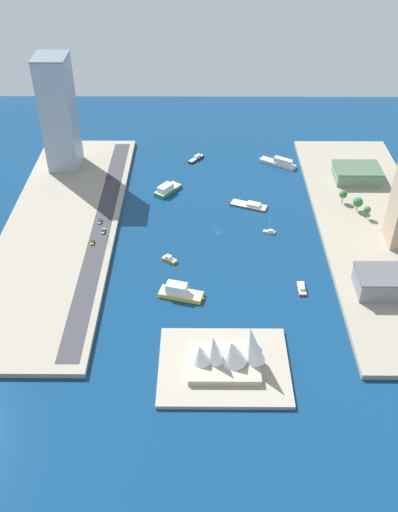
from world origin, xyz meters
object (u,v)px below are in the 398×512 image
object	(u,v)px
water_taxi_orange	(170,259)
pickup_red	(109,176)
ferry_green_doubledeck	(167,189)
sedan_silver	(100,221)
terminal_long_green	(357,173)
tower_tall_glass	(59,114)
barge_flat_brown	(250,205)
tugboat_red	(302,288)
warehouse_low_gray	(383,282)
patrol_launch_navy	(196,158)
sailboat_small_white	(269,232)
taxi_yellow_cab	(92,242)
opera_landmark	(228,354)
van_white	(103,231)
traffic_light_waterfront	(108,238)
ferry_white_commuter	(280,162)
ferry_yellow_fast	(179,292)

from	to	relation	value
water_taxi_orange	pickup_red	distance (m)	104.68
ferry_green_doubledeck	sedan_silver	xyz separation A→B (m)	(40.18, 42.12, 1.50)
terminal_long_green	tower_tall_glass	world-z (taller)	tower_tall_glass
terminal_long_green	barge_flat_brown	bearing A→B (deg)	22.66
tugboat_red	warehouse_low_gray	xyz separation A→B (m)	(-41.89, 3.79, 7.72)
patrol_launch_navy	sailboat_small_white	distance (m)	107.32
terminal_long_green	taxi_yellow_cab	world-z (taller)	terminal_long_green
terminal_long_green	sedan_silver	distance (m)	181.79
taxi_yellow_cab	barge_flat_brown	bearing A→B (deg)	-154.57
taxi_yellow_cab	opera_landmark	bearing A→B (deg)	129.35
tower_tall_glass	taxi_yellow_cab	size ratio (longest dim) A/B	16.85
sedan_silver	pickup_red	bearing A→B (deg)	-87.72
water_taxi_orange	pickup_red	bearing A→B (deg)	-62.88
patrol_launch_navy	terminal_long_green	world-z (taller)	terminal_long_green
van_white	taxi_yellow_cab	size ratio (longest dim) A/B	1.08
water_taxi_orange	ferry_green_doubledeck	world-z (taller)	ferry_green_doubledeck
terminal_long_green	van_white	distance (m)	182.07
van_white	sedan_silver	size ratio (longest dim) A/B	1.04
sedan_silver	traffic_light_waterfront	xyz separation A→B (m)	(-8.59, 23.59, 3.44)
water_taxi_orange	opera_landmark	xyz separation A→B (m)	(-30.92, 81.29, 8.26)
barge_flat_brown	van_white	bearing A→B (deg)	20.54
sailboat_small_white	van_white	bearing A→B (deg)	2.31
taxi_yellow_cab	opera_landmark	xyz separation A→B (m)	(-77.57, 94.62, 5.62)
tower_tall_glass	ferry_white_commuter	bearing A→B (deg)	-177.70
sailboat_small_white	taxi_yellow_cab	xyz separation A→B (m)	(107.49, 15.77, 2.98)
patrol_launch_navy	traffic_light_waterfront	world-z (taller)	traffic_light_waterfront
opera_landmark	tugboat_red	bearing A→B (deg)	-127.03
taxi_yellow_cab	sedan_silver	distance (m)	22.55
water_taxi_orange	patrol_launch_navy	bearing A→B (deg)	-96.48
pickup_red	opera_landmark	xyz separation A→B (m)	(-78.63, 174.43, 5.69)
sailboat_small_white	warehouse_low_gray	distance (m)	79.86
patrol_launch_navy	taxi_yellow_cab	size ratio (longest dim) A/B	3.06
ferry_yellow_fast	sailboat_small_white	distance (m)	80.53
sedan_silver	traffic_light_waterfront	distance (m)	25.34
ferry_green_doubledeck	sedan_silver	size ratio (longest dim) A/B	4.39
barge_flat_brown	ferry_green_doubledeck	distance (m)	58.92
tugboat_red	tower_tall_glass	world-z (taller)	tower_tall_glass
ferry_green_doubledeck	pickup_red	xyz separation A→B (m)	(42.47, -15.18, 1.48)
ferry_white_commuter	warehouse_low_gray	bearing A→B (deg)	104.84
ferry_yellow_fast	ferry_white_commuter	bearing A→B (deg)	-115.19
opera_landmark	pickup_red	bearing A→B (deg)	-65.74
water_taxi_orange	taxi_yellow_cab	distance (m)	48.59
taxi_yellow_cab	terminal_long_green	bearing A→B (deg)	-155.78
pickup_red	warehouse_low_gray	bearing A→B (deg)	143.20
barge_flat_brown	pickup_red	distance (m)	104.04
ferry_yellow_fast	pickup_red	bearing A→B (deg)	-66.22
ferry_green_doubledeck	taxi_yellow_cab	world-z (taller)	ferry_green_doubledeck
pickup_red	tugboat_red	bearing A→B (deg)	135.70
tugboat_red	opera_landmark	distance (m)	71.01
ferry_green_doubledeck	van_white	size ratio (longest dim) A/B	4.23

